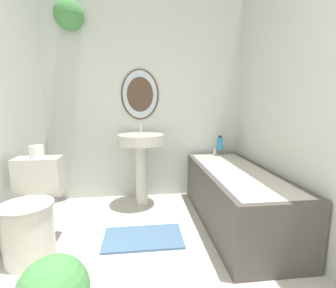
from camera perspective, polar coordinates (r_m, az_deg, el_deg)
The scene contains 8 objects.
wall_back at distance 3.02m, azimuth -6.59°, elevation 11.43°, with size 2.47×0.31×2.40m.
wall_right at distance 2.05m, azimuth 32.67°, elevation 8.70°, with size 0.06×2.94×2.40m.
toilet at distance 2.23m, azimuth -29.34°, elevation -14.43°, with size 0.39×0.55×0.73m.
pedestal_sink at distance 2.76m, azimuth -6.31°, elevation -1.59°, with size 0.51×0.51×0.93m.
bathtub at distance 2.51m, azimuth 15.58°, elevation -11.65°, with size 0.64×1.59×0.62m.
shampoo_bottle at distance 3.02m, azimuth 12.04°, elevation 0.20°, with size 0.07×0.07×0.17m.
bath_mat at distance 2.30m, azimuth -5.85°, elevation -21.02°, with size 0.69×0.40×0.02m.
toilet_paper_roll at distance 2.27m, azimuth -28.42°, elevation -1.59°, with size 0.11×0.11×0.10m.
Camera 1 is at (-0.08, -0.18, 1.18)m, focal length 26.00 mm.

